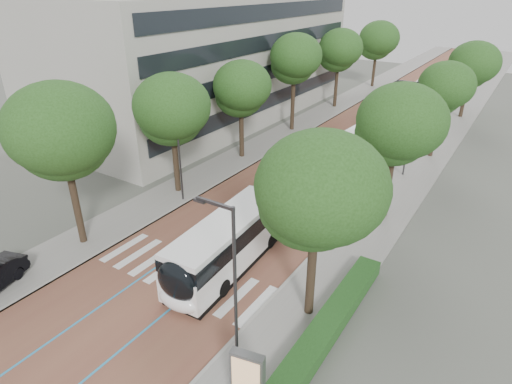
# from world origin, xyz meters

# --- Properties ---
(ground) EXTENTS (160.00, 160.00, 0.00)m
(ground) POSITION_xyz_m (0.00, 0.00, 0.00)
(ground) COLOR #51544C
(ground) RESTS_ON ground
(road) EXTENTS (11.00, 140.00, 0.02)m
(road) POSITION_xyz_m (0.00, 40.00, 0.01)
(road) COLOR brown
(road) RESTS_ON ground
(sidewalk_left) EXTENTS (4.00, 140.00, 0.12)m
(sidewalk_left) POSITION_xyz_m (-7.50, 40.00, 0.06)
(sidewalk_left) COLOR gray
(sidewalk_left) RESTS_ON ground
(sidewalk_right) EXTENTS (4.00, 140.00, 0.12)m
(sidewalk_right) POSITION_xyz_m (7.50, 40.00, 0.06)
(sidewalk_right) COLOR gray
(sidewalk_right) RESTS_ON ground
(kerb_left) EXTENTS (0.20, 140.00, 0.14)m
(kerb_left) POSITION_xyz_m (-5.60, 40.00, 0.06)
(kerb_left) COLOR gray
(kerb_left) RESTS_ON ground
(kerb_right) EXTENTS (0.20, 140.00, 0.14)m
(kerb_right) POSITION_xyz_m (5.60, 40.00, 0.06)
(kerb_right) COLOR gray
(kerb_right) RESTS_ON ground
(zebra_crossing) EXTENTS (10.55, 3.60, 0.01)m
(zebra_crossing) POSITION_xyz_m (0.20, 1.00, 0.03)
(zebra_crossing) COLOR silver
(zebra_crossing) RESTS_ON ground
(lane_line_left) EXTENTS (0.12, 126.00, 0.01)m
(lane_line_left) POSITION_xyz_m (-1.60, 40.00, 0.02)
(lane_line_left) COLOR teal
(lane_line_left) RESTS_ON road
(lane_line_right) EXTENTS (0.12, 126.00, 0.01)m
(lane_line_right) POSITION_xyz_m (1.60, 40.00, 0.02)
(lane_line_right) COLOR teal
(lane_line_right) RESTS_ON road
(office_building) EXTENTS (18.11, 40.00, 14.00)m
(office_building) POSITION_xyz_m (-19.47, 28.00, 7.00)
(office_building) COLOR #9A988E
(office_building) RESTS_ON ground
(hedge) EXTENTS (1.20, 14.00, 0.80)m
(hedge) POSITION_xyz_m (9.10, 0.00, 0.52)
(hedge) COLOR #193E15
(hedge) RESTS_ON sidewalk_right
(streetlight_near) EXTENTS (1.82, 0.20, 8.00)m
(streetlight_near) POSITION_xyz_m (6.62, -3.00, 4.82)
(streetlight_near) COLOR #313134
(streetlight_near) RESTS_ON sidewalk_right
(streetlight_far) EXTENTS (1.82, 0.20, 8.00)m
(streetlight_far) POSITION_xyz_m (6.62, 22.00, 4.82)
(streetlight_far) COLOR #313134
(streetlight_far) RESTS_ON sidewalk_right
(lamp_post_left) EXTENTS (0.14, 0.14, 8.00)m
(lamp_post_left) POSITION_xyz_m (-6.10, 8.00, 4.12)
(lamp_post_left) COLOR #313134
(lamp_post_left) RESTS_ON sidewalk_left
(trees_left) EXTENTS (6.17, 61.15, 9.96)m
(trees_left) POSITION_xyz_m (-7.50, 25.19, 6.92)
(trees_left) COLOR black
(trees_left) RESTS_ON ground
(trees_right) EXTENTS (5.86, 47.86, 9.17)m
(trees_right) POSITION_xyz_m (7.70, 21.38, 6.40)
(trees_right) COLOR black
(trees_right) RESTS_ON ground
(lead_bus) EXTENTS (3.57, 18.51, 3.20)m
(lead_bus) POSITION_xyz_m (1.74, 6.77, 1.63)
(lead_bus) COLOR black
(lead_bus) RESTS_ON ground
(bus_queued_0) EXTENTS (3.32, 12.53, 3.20)m
(bus_queued_0) POSITION_xyz_m (2.55, 22.98, 1.62)
(bus_queued_0) COLOR white
(bus_queued_0) RESTS_ON ground
(bus_queued_1) EXTENTS (3.29, 12.53, 3.20)m
(bus_queued_1) POSITION_xyz_m (1.81, 35.94, 1.62)
(bus_queued_1) COLOR white
(bus_queued_1) RESTS_ON ground
(bus_queued_2) EXTENTS (3.22, 12.52, 3.20)m
(bus_queued_2) POSITION_xyz_m (2.11, 49.67, 1.62)
(bus_queued_2) COLOR white
(bus_queued_2) RESTS_ON ground
(bus_queued_3) EXTENTS (3.22, 12.52, 3.20)m
(bus_queued_3) POSITION_xyz_m (2.80, 61.78, 1.62)
(bus_queued_3) COLOR white
(bus_queued_3) RESTS_ON ground
(ad_panel) EXTENTS (1.38, 0.63, 2.77)m
(ad_panel) POSITION_xyz_m (8.12, -4.16, 1.58)
(ad_panel) COLOR #59595B
(ad_panel) RESTS_ON sidewalk_right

